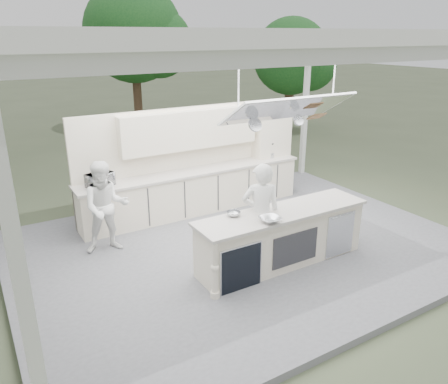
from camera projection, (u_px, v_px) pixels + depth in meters
ground at (242, 250)px, 8.18m from camera, size 90.00×90.00×0.00m
stage_deck at (242, 247)px, 8.16m from camera, size 8.00×6.00×0.12m
tent at (246, 41)px, 6.90m from camera, size 8.20×6.20×3.86m
demo_island at (281, 237)px, 7.32m from camera, size 3.10×0.79×0.95m
back_counter at (195, 191)px, 9.50m from camera, size 5.08×0.72×0.95m
back_wall_unit at (207, 142)px, 9.56m from camera, size 5.05×0.48×2.25m
tree_cluster at (82, 50)px, 14.85m from camera, size 19.55×9.40×5.85m
head_chef at (261, 214)px, 7.22m from camera, size 0.76×0.65×1.76m
sous_chef at (106, 207)px, 7.65m from camera, size 0.93×0.79×1.67m
toaster_oven at (100, 180)px, 8.28m from camera, size 0.57×0.49×0.27m
bowl_large at (270, 220)px, 6.75m from camera, size 0.34×0.34×0.08m
bowl_small at (234, 214)px, 6.98m from camera, size 0.29×0.29×0.07m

